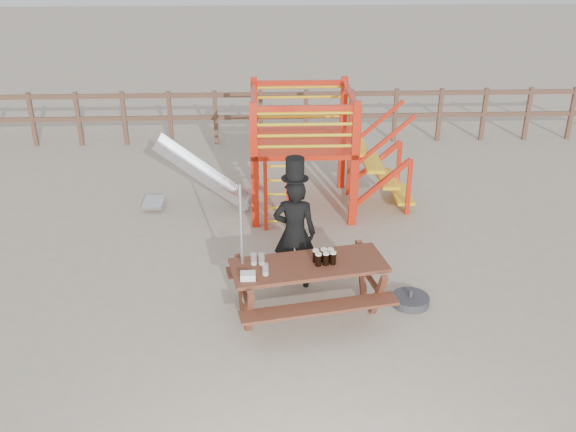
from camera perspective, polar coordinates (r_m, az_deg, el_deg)
The scene contains 10 objects.
ground at distance 8.27m, azimuth 1.22°, elevation -9.46°, with size 60.00×60.00×0.00m, color tan.
back_fence at distance 14.34m, azimuth -0.41°, elevation 9.33°, with size 15.09×0.09×1.20m.
playground_fort at distance 10.99m, azimuth 0.82°, elevation 6.04°, with size 4.71×1.84×2.10m.
picnic_table at distance 8.18m, azimuth 1.84°, elevation -5.94°, with size 2.15×1.68×0.75m.
man_with_hat at distance 8.64m, azimuth 0.60°, elevation -1.29°, with size 0.62×0.45×1.88m.
metal_pole at distance 7.99m, azimuth -4.11°, elevation -3.22°, with size 0.04×0.04×1.81m, color #B2B2B7.
parasol_base at distance 8.75m, azimuth 10.81°, elevation -7.36°, with size 0.50×0.50×0.21m.
paper_bag at distance 7.72m, azimuth -3.58°, elevation -5.34°, with size 0.18×0.14×0.08m, color white.
stout_pints at distance 8.02m, azimuth 3.26°, elevation -3.64°, with size 0.29×0.20×0.17m.
empty_glasses at distance 7.92m, azimuth -2.49°, elevation -4.19°, with size 0.22×0.34×0.15m.
Camera 1 is at (-0.44, -6.76, 4.75)m, focal length 40.00 mm.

